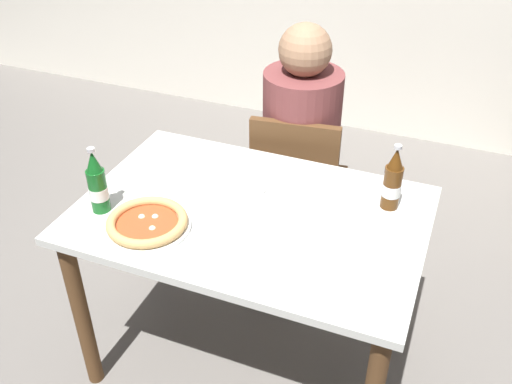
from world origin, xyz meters
TOP-DOWN VIEW (x-y plane):
  - ground_plane at (0.00, 0.00)m, footprint 8.00×8.00m
  - dining_table_main at (0.00, 0.00)m, footprint 1.20×0.80m
  - chair_behind_table at (-0.02, 0.61)m, footprint 0.44×0.44m
  - diner_seated at (-0.03, 0.66)m, footprint 0.34×0.34m
  - pizza_margherita_near at (-0.28, -0.21)m, footprint 0.29×0.29m
  - beer_bottle_left at (-0.49, -0.18)m, footprint 0.07×0.07m
  - beer_bottle_center at (0.44, 0.21)m, footprint 0.07×0.07m
  - napkin_with_cutlery at (-0.04, 0.04)m, footprint 0.23×0.23m

SIDE VIEW (x-z plane):
  - ground_plane at x=0.00m, z-range 0.00..0.00m
  - chair_behind_table at x=-0.02m, z-range 0.06..0.91m
  - diner_seated at x=-0.03m, z-range -0.02..1.19m
  - dining_table_main at x=0.00m, z-range 0.26..1.01m
  - napkin_with_cutlery at x=-0.04m, z-range 0.75..0.76m
  - pizza_margherita_near at x=-0.28m, z-range 0.75..0.79m
  - beer_bottle_left at x=-0.49m, z-range 0.73..0.98m
  - beer_bottle_center at x=0.44m, z-range 0.73..0.98m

